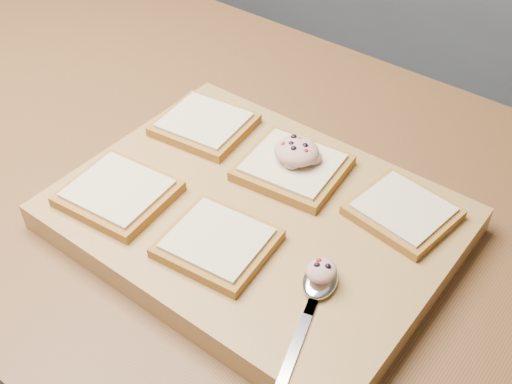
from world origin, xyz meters
The scene contains 10 objects.
island_counter centered at (0.00, 0.00, 0.45)m, with size 2.00×0.80×0.90m.
cutting_board centered at (0.08, -0.07, 0.92)m, with size 0.47×0.36×0.04m, color #AB8049.
bread_far_left centered at (-0.08, 0.02, 0.95)m, with size 0.14×0.13×0.02m.
bread_far_center centered at (0.07, 0.02, 0.95)m, with size 0.14×0.13×0.02m.
bread_far_right centered at (0.23, 0.03, 0.95)m, with size 0.13×0.12×0.02m.
bread_near_left centered at (-0.07, -0.16, 0.95)m, with size 0.14×0.13×0.02m.
bread_near_center centered at (0.08, -0.15, 0.95)m, with size 0.13×0.12×0.02m.
tuna_salad_dollop centered at (0.07, 0.02, 0.97)m, with size 0.06×0.06×0.03m.
spoon centered at (0.21, -0.13, 0.94)m, with size 0.08×0.19×0.01m.
spoon_salad centered at (0.21, -0.12, 0.96)m, with size 0.03×0.04×0.02m.
Camera 1 is at (0.43, -0.52, 1.49)m, focal length 45.00 mm.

